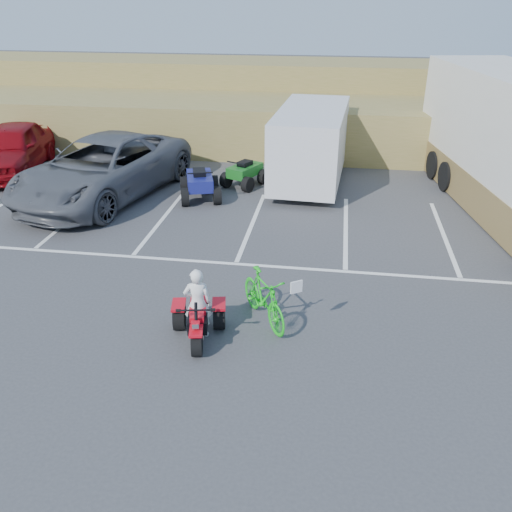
# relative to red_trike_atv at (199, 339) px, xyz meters

# --- Properties ---
(ground) EXTENTS (100.00, 100.00, 0.00)m
(ground) POSITION_rel_red_trike_atv_xyz_m (0.13, 0.88, 0.00)
(ground) COLOR #3C3C3E
(ground) RESTS_ON ground
(parking_stripes) EXTENTS (28.00, 5.16, 0.01)m
(parking_stripes) POSITION_rel_red_trike_atv_xyz_m (0.99, 4.94, 0.00)
(parking_stripes) COLOR white
(parking_stripes) RESTS_ON ground
(grass_embankment) EXTENTS (40.00, 8.50, 3.10)m
(grass_embankment) POSITION_rel_red_trike_atv_xyz_m (0.13, 16.36, 1.42)
(grass_embankment) COLOR olive
(grass_embankment) RESTS_ON ground
(red_trike_atv) EXTENTS (1.31, 1.59, 0.92)m
(red_trike_atv) POSITION_rel_red_trike_atv_xyz_m (0.00, 0.00, 0.00)
(red_trike_atv) COLOR red
(red_trike_atv) RESTS_ON ground
(rider) EXTENTS (0.59, 0.44, 1.46)m
(rider) POSITION_rel_red_trike_atv_xyz_m (-0.03, 0.15, 0.73)
(rider) COLOR white
(rider) RESTS_ON ground
(green_dirt_bike) EXTENTS (1.45, 1.82, 1.10)m
(green_dirt_bike) POSITION_rel_red_trike_atv_xyz_m (1.16, 0.84, 0.55)
(green_dirt_bike) COLOR #14BF19
(green_dirt_bike) RESTS_ON ground
(grey_pickup) EXTENTS (4.74, 7.43, 1.91)m
(grey_pickup) POSITION_rel_red_trike_atv_xyz_m (-5.01, 7.45, 0.95)
(grey_pickup) COLOR #4F5157
(grey_pickup) RESTS_ON ground
(red_car) EXTENTS (3.14, 5.50, 1.76)m
(red_car) POSITION_rel_red_trike_atv_xyz_m (-9.43, 9.52, 0.88)
(red_car) COLOR maroon
(red_car) RESTS_ON ground
(cargo_trailer) EXTENTS (2.49, 5.57, 2.55)m
(cargo_trailer) POSITION_rel_red_trike_atv_xyz_m (1.53, 9.97, 1.38)
(cargo_trailer) COLOR silver
(cargo_trailer) RESTS_ON ground
(quad_atv_blue) EXTENTS (1.69, 1.97, 1.10)m
(quad_atv_blue) POSITION_rel_red_trike_atv_xyz_m (-1.87, 7.69, 0.00)
(quad_atv_blue) COLOR navy
(quad_atv_blue) RESTS_ON ground
(quad_atv_green) EXTENTS (1.63, 1.82, 0.97)m
(quad_atv_green) POSITION_rel_red_trike_atv_xyz_m (-0.66, 9.23, 0.00)
(quad_atv_green) COLOR #16601B
(quad_atv_green) RESTS_ON ground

